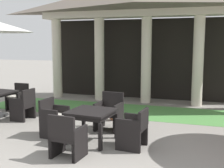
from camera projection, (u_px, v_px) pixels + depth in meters
name	position (u px, v px, depth m)	size (l,w,h in m)	color
background_pavilion	(148.00, 7.00, 10.27)	(8.40, 3.00, 4.39)	beige
lawn_strip	(136.00, 111.00, 9.23)	(10.20, 2.01, 0.01)	#519347
patio_table_near_foreground	(91.00, 115.00, 6.34)	(1.00, 1.00, 0.71)	black
patio_chair_near_foreground_east	(133.00, 129.00, 5.99)	(0.59, 0.62, 0.83)	black
patio_chair_near_foreground_south	(67.00, 138.00, 5.47)	(0.62, 0.57, 0.86)	black
patio_chair_near_foreground_north	(109.00, 113.00, 7.27)	(0.65, 0.64, 0.92)	black
patio_chair_near_foreground_west	(54.00, 118.00, 6.75)	(0.54, 0.61, 0.88)	black
patio_chair_mid_left_east	(24.00, 106.00, 8.19)	(0.52, 0.59, 0.89)	black
patio_chair_mid_left_north	(18.00, 98.00, 9.45)	(0.58, 0.56, 0.85)	black
terracotta_urn	(113.00, 113.00, 8.15)	(0.24, 0.24, 0.48)	brown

